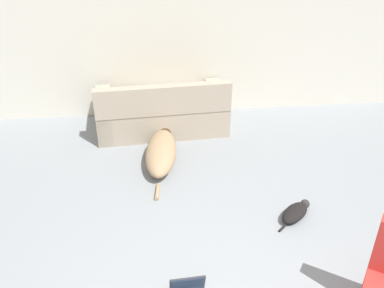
{
  "coord_description": "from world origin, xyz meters",
  "views": [
    {
      "loc": [
        -0.56,
        -1.66,
        3.0
      ],
      "look_at": [
        -0.17,
        2.15,
        0.72
      ],
      "focal_mm": 40.0,
      "sensor_mm": 36.0,
      "label": 1
    }
  ],
  "objects": [
    {
      "name": "cat",
      "position": [
        0.89,
        1.74,
        0.06
      ],
      "size": [
        0.47,
        0.44,
        0.13
      ],
      "rotation": [
        0.0,
        0.0,
        0.75
      ],
      "color": "black",
      "rests_on": "ground_plane"
    },
    {
      "name": "wall_back",
      "position": [
        0.0,
        4.42,
        1.31
      ],
      "size": [
        6.81,
        0.06,
        2.61
      ],
      "color": "beige",
      "rests_on": "ground_plane"
    },
    {
      "name": "dog",
      "position": [
        -0.48,
        3.06,
        0.14
      ],
      "size": [
        0.5,
        1.56,
        0.29
      ],
      "rotation": [
        0.0,
        0.0,
        1.46
      ],
      "color": "#A38460",
      "rests_on": "ground_plane"
    },
    {
      "name": "couch",
      "position": [
        -0.43,
        3.83,
        0.27
      ],
      "size": [
        1.87,
        0.98,
        0.82
      ],
      "rotation": [
        0.0,
        0.0,
        3.2
      ],
      "color": "tan",
      "rests_on": "ground_plane"
    }
  ]
}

